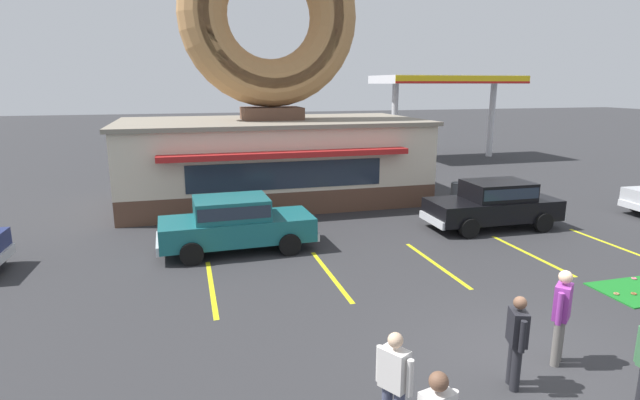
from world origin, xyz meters
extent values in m
plane|color=#2D2D30|center=(0.00, 0.00, 0.00)|extent=(160.00, 160.00, 0.00)
cube|color=brown|center=(-2.13, 14.00, 0.45)|extent=(12.00, 6.00, 0.90)
cube|color=beige|center=(-2.13, 14.00, 2.05)|extent=(12.00, 6.00, 2.30)
cube|color=gray|center=(-2.13, 14.00, 3.28)|extent=(12.30, 6.30, 0.16)
cube|color=#B21E1E|center=(-2.13, 10.70, 2.35)|extent=(9.00, 0.60, 0.20)
cube|color=#232D3D|center=(-2.13, 10.98, 1.55)|extent=(7.20, 0.03, 1.00)
cube|color=brown|center=(-2.13, 14.00, 3.61)|extent=(2.40, 1.80, 0.50)
torus|color=#B27F4C|center=(-2.13, 14.00, 7.41)|extent=(7.10, 1.90, 7.10)
torus|color=#9E6B42|center=(-2.13, 13.57, 7.41)|extent=(6.24, 1.05, 6.24)
torus|color=#A5724C|center=(3.81, 2.01, 0.05)|extent=(0.13, 0.13, 0.04)
torus|color=brown|center=(4.20, 1.91, 0.05)|extent=(0.13, 0.13, 0.04)
torus|color=#D8667F|center=(5.00, 2.65, 0.05)|extent=(0.13, 0.13, 0.04)
cube|color=silver|center=(10.09, 7.37, 0.42)|extent=(0.18, 1.67, 0.24)
cylinder|color=black|center=(10.99, 8.21, 0.32)|extent=(0.65, 0.25, 0.64)
cube|color=black|center=(4.29, 7.72, 0.66)|extent=(4.43, 1.83, 0.68)
cube|color=black|center=(4.44, 7.72, 1.30)|extent=(2.13, 1.60, 0.60)
cube|color=#232D3D|center=(4.44, 7.72, 1.32)|extent=(2.04, 1.62, 0.36)
cube|color=silver|center=(2.06, 7.76, 0.42)|extent=(0.13, 1.67, 0.24)
cube|color=silver|center=(6.52, 7.68, 0.42)|extent=(0.13, 1.67, 0.24)
cylinder|color=black|center=(2.91, 6.86, 0.32)|extent=(0.64, 0.23, 0.64)
cylinder|color=black|center=(2.94, 8.62, 0.32)|extent=(0.64, 0.23, 0.64)
cylinder|color=black|center=(5.64, 6.82, 0.32)|extent=(0.64, 0.23, 0.64)
cylinder|color=black|center=(5.67, 8.58, 0.32)|extent=(0.64, 0.23, 0.64)
cube|color=#196066|center=(-4.32, 7.60, 0.66)|extent=(4.46, 1.91, 0.68)
cube|color=#196066|center=(-4.47, 7.60, 1.30)|extent=(2.15, 1.63, 0.60)
cube|color=#232D3D|center=(-4.47, 7.60, 1.32)|extent=(2.07, 1.65, 0.36)
cube|color=silver|center=(-2.09, 7.68, 0.42)|extent=(0.16, 1.67, 0.24)
cube|color=silver|center=(-6.55, 7.53, 0.42)|extent=(0.16, 1.67, 0.24)
cylinder|color=black|center=(-2.99, 8.53, 0.32)|extent=(0.65, 0.24, 0.64)
cylinder|color=black|center=(-2.93, 6.77, 0.32)|extent=(0.65, 0.24, 0.64)
cylinder|color=black|center=(-5.72, 8.44, 0.32)|extent=(0.65, 0.24, 0.64)
cylinder|color=black|center=(-5.66, 6.68, 0.32)|extent=(0.65, 0.24, 0.64)
cube|color=silver|center=(-10.40, 7.39, 0.42)|extent=(0.17, 1.67, 0.24)
cube|color=silver|center=(-3.13, -1.04, 1.07)|extent=(0.40, 0.45, 0.57)
cylinder|color=silver|center=(-3.25, -0.82, 1.04)|extent=(0.10, 0.10, 0.53)
cylinder|color=silver|center=(-3.00, -1.25, 1.04)|extent=(0.10, 0.10, 0.53)
sphere|color=beige|center=(-3.13, -1.04, 1.49)|extent=(0.21, 0.21, 0.21)
cylinder|color=slate|center=(0.34, -0.09, 0.42)|extent=(0.15, 0.15, 0.85)
cylinder|color=slate|center=(0.50, 0.04, 0.42)|extent=(0.15, 0.15, 0.85)
cube|color=#8C3393|center=(0.42, -0.03, 1.16)|extent=(0.45, 0.43, 0.62)
cylinder|color=#8C3393|center=(0.23, -0.19, 1.13)|extent=(0.10, 0.10, 0.57)
cylinder|color=#8C3393|center=(0.61, 0.13, 1.13)|extent=(0.10, 0.10, 0.57)
sphere|color=beige|center=(0.42, -0.03, 1.61)|extent=(0.23, 0.23, 0.23)
sphere|color=brown|center=(-3.11, -2.17, 1.59)|extent=(0.22, 0.22, 0.22)
cylinder|color=#386B42|center=(0.55, -1.44, 1.10)|extent=(0.10, 0.10, 0.56)
cylinder|color=#232328|center=(-0.73, -0.34, 0.39)|extent=(0.15, 0.15, 0.77)
cylinder|color=#232328|center=(-0.79, -0.53, 0.39)|extent=(0.15, 0.15, 0.77)
cube|color=black|center=(-0.76, -0.44, 1.05)|extent=(0.35, 0.44, 0.56)
cylinder|color=black|center=(-0.68, -0.20, 1.03)|extent=(0.10, 0.10, 0.52)
cylinder|color=black|center=(-0.84, -0.67, 1.03)|extent=(0.10, 0.10, 0.52)
sphere|color=brown|center=(-0.76, -0.44, 1.47)|extent=(0.21, 0.21, 0.21)
cylinder|color=#51565B|center=(4.71, 10.67, 0.47)|extent=(0.56, 0.56, 0.95)
torus|color=#303437|center=(4.71, 10.67, 0.95)|extent=(0.57, 0.57, 0.05)
cylinder|color=silver|center=(7.24, 22.88, 2.40)|extent=(0.40, 0.40, 4.80)
cylinder|color=silver|center=(14.24, 22.88, 2.40)|extent=(0.40, 0.40, 4.80)
cube|color=silver|center=(10.74, 22.88, 5.05)|extent=(9.00, 4.40, 0.50)
cube|color=yellow|center=(10.74, 20.66, 5.05)|extent=(9.00, 0.04, 0.44)
cube|color=red|center=(10.74, 20.63, 4.88)|extent=(9.00, 0.04, 0.12)
cube|color=yellow|center=(-5.24, 5.00, 0.00)|extent=(0.12, 3.60, 0.01)
cube|color=yellow|center=(-2.24, 5.00, 0.00)|extent=(0.12, 3.60, 0.01)
cube|color=yellow|center=(0.76, 5.00, 0.00)|extent=(0.12, 3.60, 0.01)
cube|color=yellow|center=(3.76, 5.00, 0.00)|extent=(0.12, 3.60, 0.01)
cube|color=yellow|center=(6.76, 5.00, 0.00)|extent=(0.12, 3.60, 0.01)
camera|label=1|loc=(-5.67, -6.56, 4.80)|focal=28.00mm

